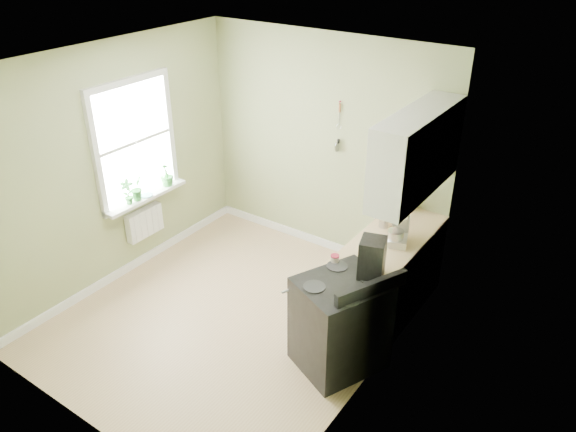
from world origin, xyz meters
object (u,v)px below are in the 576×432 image
Objects in this scene: stove at (340,323)px; stand_mixer at (399,228)px; coffee_maker at (372,259)px; kettle at (384,219)px.

stove is 1.13m from stand_mixer.
stand_mixer is at bearing 94.36° from coffee_maker.
stand_mixer is 2.19× the size of kettle.
stove is at bearing -95.59° from stand_mixer.
coffee_maker reaches higher than kettle.
stove is 0.69m from coffee_maker.
coffee_maker is (0.31, -0.89, 0.10)m from kettle.
coffee_maker reaches higher than stand_mixer.
stove is 1.27m from kettle.
kettle reaches higher than stove.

